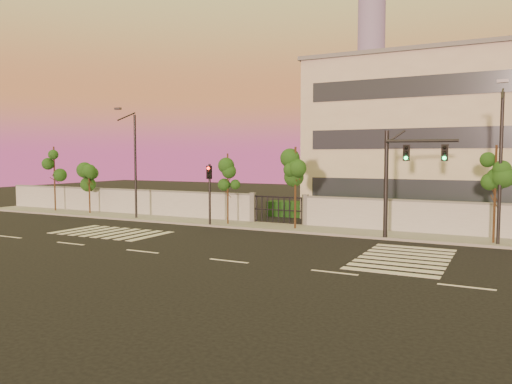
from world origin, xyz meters
TOP-DOWN VIEW (x-y plane):
  - ground at (0.00, 0.00)m, footprint 120.00×120.00m
  - sidewalk at (0.00, 10.50)m, footprint 60.00×3.00m
  - perimeter_wall at (0.10, 12.00)m, footprint 60.00×0.36m
  - hedge_row at (1.17, 14.74)m, footprint 41.00×4.25m
  - institutional_building at (9.00, 21.99)m, footprint 24.40×12.40m
  - distant_skyscraper at (-65.00, 280.00)m, footprint 16.00×16.00m
  - road_markings at (-1.58, 3.76)m, footprint 57.00×7.62m
  - street_tree_a at (-23.41, 10.68)m, footprint 1.57×1.25m
  - street_tree_b at (-19.35, 10.64)m, footprint 1.60×1.28m
  - street_tree_c at (-5.88, 10.01)m, footprint 1.38×1.09m
  - street_tree_d at (-0.92, 10.11)m, footprint 1.64×1.30m
  - street_tree_e at (10.61, 10.00)m, footprint 1.51×1.20m
  - traffic_signal_main at (5.80, 9.13)m, footprint 3.87×1.20m
  - traffic_signal_secondary at (-6.80, 9.10)m, footprint 0.33×0.33m
  - streetlight_west at (-13.82, 9.66)m, footprint 0.49×1.98m
  - streetlight_east at (10.82, 9.42)m, footprint 0.51×2.04m

SIDE VIEW (x-z plane):
  - ground at x=0.00m, z-range 0.00..0.00m
  - road_markings at x=-1.58m, z-range 0.00..0.02m
  - sidewalk at x=0.00m, z-range 0.00..0.15m
  - hedge_row at x=1.17m, z-range -0.08..1.72m
  - perimeter_wall at x=0.10m, z-range -0.03..2.17m
  - traffic_signal_secondary at x=-6.80m, z-range 0.57..4.84m
  - street_tree_b at x=-19.35m, z-range 0.98..5.13m
  - street_tree_c at x=-5.88m, z-range 1.17..6.13m
  - traffic_signal_main at x=5.80m, z-range 0.82..7.03m
  - street_tree_e at x=10.61m, z-range 1.26..6.63m
  - street_tree_d at x=-0.92m, z-range 1.27..6.65m
  - street_tree_a at x=-23.41m, z-range 1.32..6.93m
  - streetlight_west at x=-13.82m, z-range 0.33..8.58m
  - streetlight_east at x=10.82m, z-range 0.34..8.81m
  - institutional_building at x=9.00m, z-range 0.03..12.28m
  - distant_skyscraper at x=-65.00m, z-range 2.98..120.98m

